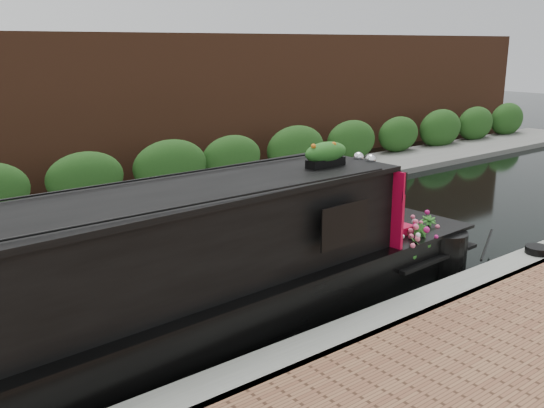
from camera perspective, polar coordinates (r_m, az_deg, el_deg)
ground at (r=10.23m, az=-6.80°, el=-6.63°), size 80.00×80.00×0.00m
near_bank_coping at (r=7.86m, az=6.40°, el=-13.60°), size 40.00×0.60×0.50m
far_bank_path at (r=13.80m, az=-16.05°, el=-1.37°), size 40.00×2.40×0.34m
far_hedge at (r=14.61m, az=-17.43°, el=-0.58°), size 40.00×1.10×2.80m
far_brick_wall at (r=16.54m, az=-20.10°, el=0.96°), size 40.00×1.00×8.00m
narrowboat at (r=7.64m, az=-11.58°, el=-8.34°), size 11.02×2.42×2.56m
rope_fender at (r=11.53m, az=15.52°, el=-3.70°), size 0.33×0.31×0.33m
coiled_mooring_rope at (r=11.34m, az=23.75°, el=-3.98°), size 0.43×0.43×0.12m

